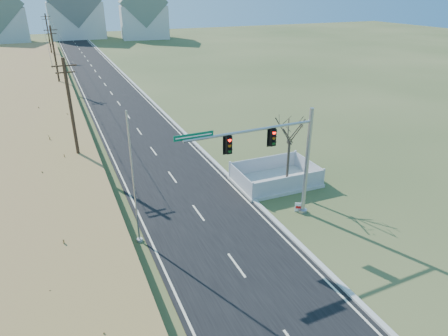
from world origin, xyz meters
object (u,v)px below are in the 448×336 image
(flagpole, at_px, (135,193))
(open_sign, at_px, (299,207))
(bare_tree, at_px, (290,129))
(fence_enclosure, at_px, (275,180))
(traffic_signal_mast, at_px, (283,156))

(flagpole, bearing_deg, open_sign, -4.69)
(open_sign, xyz_separation_m, flagpole, (-10.57, 0.87, 2.86))
(open_sign, bearing_deg, bare_tree, 106.30)
(fence_enclosure, xyz_separation_m, bare_tree, (-0.01, -1.60, 4.63))
(flagpole, bearing_deg, traffic_signal_mast, -6.71)
(traffic_signal_mast, relative_size, fence_enclosure, 1.45)
(traffic_signal_mast, bearing_deg, fence_enclosure, 60.79)
(fence_enclosure, distance_m, flagpole, 12.20)
(flagpole, bearing_deg, bare_tree, 9.65)
(fence_enclosure, bearing_deg, flagpole, -162.14)
(traffic_signal_mast, height_order, fence_enclosure, traffic_signal_mast)
(fence_enclosure, relative_size, open_sign, 9.61)
(open_sign, relative_size, bare_tree, 0.11)
(fence_enclosure, distance_m, open_sign, 4.45)
(open_sign, relative_size, flagpole, 0.08)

